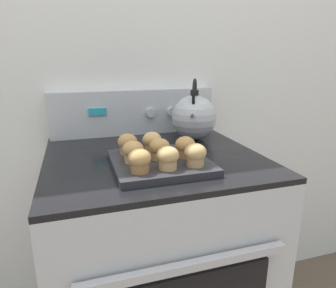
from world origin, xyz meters
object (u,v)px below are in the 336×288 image
muffin_r1_c1 (160,149)px  muffin_r0_c2 (195,155)px  muffin_pan (160,162)px  tea_kettle (194,117)px  muffin_r1_c2 (185,147)px  muffin_r0_c0 (140,160)px  muffin_r1_c0 (133,152)px  muffin_r0_c1 (168,158)px  muffin_r2_c1 (152,142)px  stove_range (154,266)px  muffin_r2_c0 (128,144)px

muffin_r1_c1 → muffin_r0_c2: bearing=-45.5°
muffin_pan → tea_kettle: bearing=50.1°
muffin_pan → muffin_r1_c2: 0.09m
muffin_r0_c0 → muffin_r0_c2: bearing=0.6°
muffin_r1_c0 → muffin_r1_c2: 0.17m
muffin_r0_c1 → muffin_r1_c2: size_ratio=1.00×
muffin_r0_c2 → muffin_r1_c2: (-0.00, 0.08, 0.00)m
muffin_r0_c1 → muffin_r1_c2: (0.08, 0.09, 0.00)m
muffin_r0_c2 → muffin_r2_c1: size_ratio=1.00×
muffin_r0_c1 → tea_kettle: (0.22, 0.35, 0.04)m
muffin_r1_c2 → stove_range: bearing=122.2°
muffin_r0_c2 → tea_kettle: size_ratio=0.27×
muffin_r2_c1 → muffin_r1_c0: bearing=-132.6°
muffin_r2_c0 → tea_kettle: (0.31, 0.18, 0.04)m
muffin_pan → tea_kettle: (0.22, 0.26, 0.08)m
muffin_r1_c1 → muffin_r2_c0: same height
muffin_r0_c2 → muffin_r2_c1: (-0.09, 0.17, 0.00)m
muffin_r2_c0 → muffin_r2_c1: (0.08, -0.00, 0.00)m
muffin_r2_c1 → tea_kettle: tea_kettle is taller
muffin_r2_c0 → muffin_r1_c2: bearing=-27.9°
muffin_r0_c1 → muffin_r1_c1: (0.00, 0.09, 0.00)m
stove_range → muffin_r0_c1: (-0.01, -0.21, 0.52)m
muffin_pan → muffin_r1_c2: muffin_r1_c2 is taller
stove_range → muffin_pan: size_ratio=3.17×
muffin_r0_c1 → muffin_r1_c0: 0.12m
muffin_pan → muffin_r1_c1: (-0.00, 0.00, 0.04)m
muffin_r1_c1 → tea_kettle: 0.35m
muffin_r1_c1 → muffin_r2_c1: same height
muffin_r1_c0 → muffin_r1_c1: 0.08m
stove_range → muffin_r1_c2: bearing=-57.8°
muffin_pan → muffin_r2_c1: (-0.00, 0.09, 0.04)m
muffin_r0_c1 → muffin_r0_c2: 0.09m
stove_range → muffin_r1_c0: muffin_r1_c0 is taller
muffin_r1_c0 → muffin_r2_c1: (0.08, 0.09, 0.00)m
muffin_r0_c0 → muffin_r1_c1: (0.08, 0.09, 0.00)m
muffin_r1_c1 → muffin_r1_c2: (0.08, -0.00, 0.00)m
muffin_r0_c2 → muffin_r1_c0: size_ratio=1.00×
muffin_r0_c2 → muffin_r1_c2: same height
stove_range → muffin_r0_c2: muffin_r0_c2 is taller
muffin_r0_c0 → muffin_r2_c0: same height
muffin_r0_c2 → muffin_r1_c2: size_ratio=1.00×
muffin_r0_c2 → muffin_pan: bearing=134.5°
muffin_pan → muffin_r0_c2: bearing=-45.5°
muffin_r1_c0 → muffin_r1_c2: same height
muffin_r1_c0 → stove_range: bearing=52.7°
muffin_r0_c2 → muffin_r1_c1: same height
muffin_r0_c0 → tea_kettle: (0.30, 0.35, 0.04)m
muffin_r1_c1 → muffin_r2_c1: 0.09m
muffin_r0_c1 → muffin_r2_c1: 0.17m
muffin_r0_c2 → muffin_r0_c1: bearing=-178.8°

